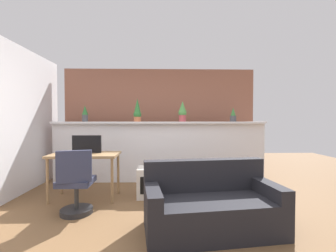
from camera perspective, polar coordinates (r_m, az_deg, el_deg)
ground_plane at (r=3.15m, az=-2.40°, el=-23.08°), size 12.00×12.00×0.00m
divider_wall at (r=4.91m, az=-2.06°, el=-6.57°), size 4.44×0.16×1.23m
plant_shelf at (r=4.82m, az=-2.07°, el=0.86°), size 4.44×0.29×0.04m
brick_wall_behind at (r=5.46m, az=-2.01°, el=0.93°), size 4.44×0.10×2.50m
potted_plant_0 at (r=5.07m, az=-19.92°, el=3.00°), size 0.12×0.12×0.34m
potted_plant_1 at (r=4.82m, az=-7.62°, el=3.66°), size 0.16×0.16×0.48m
potted_plant_2 at (r=4.86m, az=3.62°, el=3.58°), size 0.17×0.17×0.43m
potted_plant_3 at (r=5.08m, az=15.87°, el=2.58°), size 0.13×0.13×0.30m
desk at (r=4.10m, az=-19.91°, el=-7.62°), size 1.10×0.60×0.75m
tv_monitor at (r=4.14m, az=-19.52°, el=-4.26°), size 0.49×0.04×0.30m
office_chair at (r=3.50m, az=-21.92°, el=-13.88°), size 0.49×0.49×0.91m
side_cube_shelf at (r=4.03m, az=-4.62°, el=-13.74°), size 0.40×0.41×0.50m
couch at (r=2.94m, az=10.59°, el=-19.02°), size 1.64×0.95×0.80m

